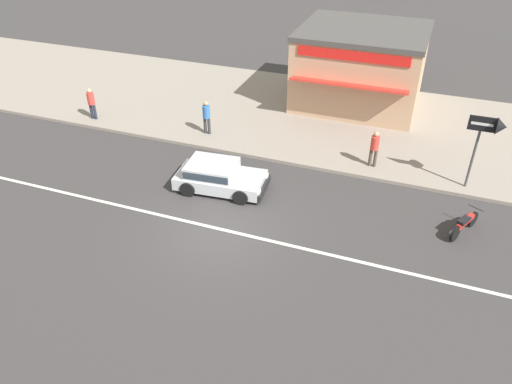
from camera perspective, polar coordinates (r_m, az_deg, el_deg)
The scene contains 10 objects.
ground_plane at distance 17.63m, azimuth -4.15°, elevation -4.24°, with size 160.00×160.00×0.00m, color #383535.
lane_centre_stripe at distance 17.63m, azimuth -4.15°, elevation -4.24°, with size 50.40×0.14×0.01m, color silver.
kerb_strip at distance 25.78m, azimuth 5.07°, elevation 8.87°, with size 68.00×10.00×0.15m, color gray.
hatchback_silver_2 at distance 19.49m, azimuth -4.42°, elevation 1.91°, with size 3.65×2.07×1.10m.
motorcycle_0 at distance 18.62m, azimuth 22.80°, elevation -3.27°, with size 0.97×1.64×0.80m.
arrow_signboard at distance 20.13m, azimuth 25.60°, elevation 6.37°, with size 1.31×0.62×3.02m.
pedestrian_near_clock at distance 21.04m, azimuth 13.38°, elevation 5.09°, with size 0.34×0.34×1.59m.
pedestrian_mid_kerb at distance 25.92m, azimuth -18.31°, elevation 9.79°, with size 0.34×0.34×1.57m.
pedestrian_by_shop at distance 23.28m, azimuth -5.68°, elevation 8.75°, with size 0.34×0.34×1.60m.
shopfront_corner_warung at distance 26.81m, azimuth 11.86°, elevation 13.91°, with size 6.19×6.40×3.85m.
Camera 1 is at (6.04, -12.58, 10.77)m, focal length 35.00 mm.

